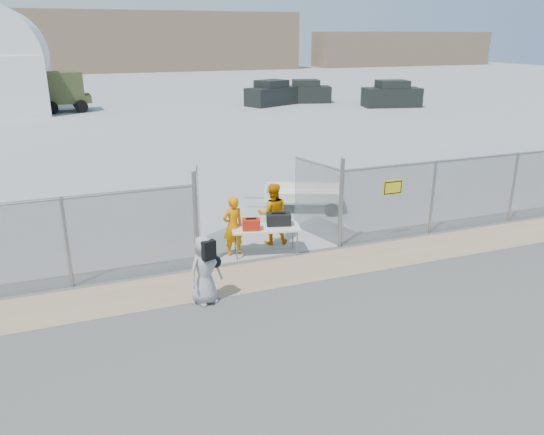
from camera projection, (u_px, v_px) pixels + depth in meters
name	position (u px, v px, depth m)	size (l,w,h in m)	color
ground	(302.00, 288.00, 12.32)	(160.00, 160.00, 0.00)	#474747
tarmac_inside	(120.00, 97.00, 49.43)	(160.00, 80.00, 0.01)	#999999
dirt_strip	(286.00, 271.00, 13.20)	(44.00, 1.60, 0.01)	tan
distant_hills	(127.00, 42.00, 81.44)	(140.00, 6.00, 9.00)	#7F684F
chain_link_fence	(272.00, 217.00, 13.73)	(40.00, 0.20, 2.20)	gray
folding_table	(266.00, 241.00, 14.15)	(1.80, 0.75, 0.76)	white
orange_bag	(251.00, 224.00, 13.80)	(0.46, 0.31, 0.29)	red
black_duffel	(279.00, 219.00, 14.15)	(0.64, 0.38, 0.31)	black
security_worker_left	(233.00, 226.00, 13.96)	(0.59, 0.39, 1.62)	orange
security_worker_right	(273.00, 214.00, 14.74)	(0.85, 0.66, 1.74)	orange
visitor	(205.00, 270.00, 11.45)	(0.76, 0.50, 1.56)	#9A9B9E
utility_trailer	(303.00, 198.00, 17.76)	(3.30, 1.70, 0.80)	white
military_truck	(46.00, 93.00, 39.45)	(6.18, 2.28, 2.95)	#3D4322
parked_vehicle_near	(271.00, 93.00, 43.66)	(4.41, 1.99, 1.99)	black
parked_vehicle_mid	(306.00, 92.00, 45.40)	(4.16, 1.88, 1.88)	black
parked_vehicle_far	(392.00, 94.00, 42.72)	(4.54, 2.05, 2.05)	black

